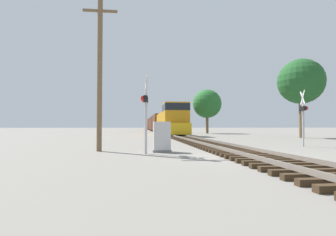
% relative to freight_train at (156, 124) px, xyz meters
% --- Properties ---
extents(ground_plane, '(400.00, 400.00, 0.00)m').
position_rel_freight_train_xyz_m(ground_plane, '(0.00, -60.48, -1.97)').
color(ground_plane, slate).
extents(rail_track_bed, '(2.60, 160.00, 0.31)m').
position_rel_freight_train_xyz_m(rail_track_bed, '(0.00, -60.48, -1.83)').
color(rail_track_bed, '#382819').
rests_on(rail_track_bed, ground).
extents(freight_train, '(3.12, 83.12, 4.29)m').
position_rel_freight_train_xyz_m(freight_train, '(0.00, 0.00, 0.00)').
color(freight_train, '#B77A14').
rests_on(freight_train, ground).
extents(crossing_signal_near, '(0.38, 1.01, 3.82)m').
position_rel_freight_train_xyz_m(crossing_signal_near, '(-4.42, -59.12, 0.43)').
color(crossing_signal_near, '#B7B7BC').
rests_on(crossing_signal_near, ground).
extents(crossing_signal_far, '(0.57, 1.01, 3.61)m').
position_rel_freight_train_xyz_m(crossing_signal_far, '(5.81, -55.86, 0.30)').
color(crossing_signal_far, '#B7B7BC').
rests_on(crossing_signal_far, ground).
extents(relay_cabinet, '(0.93, 0.71, 1.54)m').
position_rel_freight_train_xyz_m(relay_cabinet, '(-3.55, -58.28, -1.21)').
color(relay_cabinet, slate).
rests_on(relay_cabinet, ground).
extents(utility_pole, '(1.80, 0.27, 8.04)m').
position_rel_freight_train_xyz_m(utility_pole, '(-6.78, -57.54, 2.20)').
color(utility_pole, brown).
rests_on(utility_pole, ground).
extents(tree_far_right, '(5.02, 5.02, 8.85)m').
position_rel_freight_train_xyz_m(tree_far_right, '(13.37, -44.29, 4.33)').
color(tree_far_right, brown).
rests_on(tree_far_right, ground).
extents(tree_mid_background, '(5.15, 5.15, 7.94)m').
position_rel_freight_train_xyz_m(tree_mid_background, '(7.62, -25.58, 3.38)').
color(tree_mid_background, brown).
rests_on(tree_mid_background, ground).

